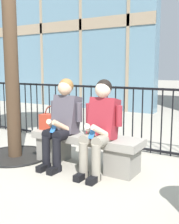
{
  "coord_description": "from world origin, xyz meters",
  "views": [
    {
      "loc": [
        2.0,
        -3.15,
        1.34
      ],
      "look_at": [
        0.0,
        0.1,
        0.75
      ],
      "focal_mm": 44.73,
      "sensor_mm": 36.0,
      "label": 1
    }
  ],
  "objects_px": {
    "seated_person_with_phone": "(62,120)",
    "handbag_on_bench": "(52,122)",
    "stone_bench": "(86,147)",
    "seated_person_companion": "(100,124)"
  },
  "relations": [
    {
      "from": "stone_bench",
      "to": "handbag_on_bench",
      "type": "relative_size",
      "value": 4.33
    },
    {
      "from": "stone_bench",
      "to": "seated_person_with_phone",
      "type": "distance_m",
      "value": 0.5
    },
    {
      "from": "stone_bench",
      "to": "handbag_on_bench",
      "type": "xyz_separation_m",
      "value": [
        -0.58,
        -0.01,
        0.3
      ]
    },
    {
      "from": "seated_person_with_phone",
      "to": "seated_person_companion",
      "type": "height_order",
      "value": "same"
    },
    {
      "from": "stone_bench",
      "to": "seated_person_companion",
      "type": "distance_m",
      "value": 0.5
    },
    {
      "from": "seated_person_companion",
      "to": "handbag_on_bench",
      "type": "xyz_separation_m",
      "value": [
        -0.88,
        0.12,
        -0.08
      ]
    },
    {
      "from": "seated_person_companion",
      "to": "handbag_on_bench",
      "type": "bearing_deg",
      "value": 172.3
    },
    {
      "from": "seated_person_with_phone",
      "to": "seated_person_companion",
      "type": "bearing_deg",
      "value": 0.0
    },
    {
      "from": "seated_person_with_phone",
      "to": "handbag_on_bench",
      "type": "bearing_deg",
      "value": 157.2
    },
    {
      "from": "seated_person_with_phone",
      "to": "stone_bench",
      "type": "bearing_deg",
      "value": 23.37
    }
  ]
}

